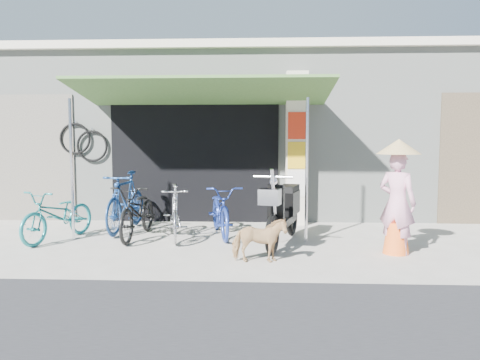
{
  "coord_description": "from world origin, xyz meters",
  "views": [
    {
      "loc": [
        0.17,
        -6.88,
        1.69
      ],
      "look_at": [
        -0.2,
        1.0,
        1.0
      ],
      "focal_mm": 35.0,
      "sensor_mm": 36.0,
      "label": 1
    }
  ],
  "objects_px": {
    "bike_navy": "(221,210)",
    "nun": "(397,197)",
    "bike_blue": "(126,201)",
    "moped": "(284,211)",
    "bike_black": "(138,211)",
    "bike_silver": "(175,212)",
    "street_dog": "(259,240)",
    "bike_teal": "(59,215)"
  },
  "relations": [
    {
      "from": "bike_navy",
      "to": "nun",
      "type": "xyz_separation_m",
      "value": [
        2.7,
        -1.17,
        0.39
      ]
    },
    {
      "from": "bike_blue",
      "to": "bike_navy",
      "type": "xyz_separation_m",
      "value": [
        1.78,
        -0.34,
        -0.1
      ]
    },
    {
      "from": "moped",
      "to": "nun",
      "type": "distance_m",
      "value": 1.76
    },
    {
      "from": "bike_black",
      "to": "moped",
      "type": "distance_m",
      "value": 2.49
    },
    {
      "from": "bike_silver",
      "to": "bike_black",
      "type": "bearing_deg",
      "value": 163.72
    },
    {
      "from": "bike_black",
      "to": "bike_navy",
      "type": "xyz_separation_m",
      "value": [
        1.4,
        0.24,
        -0.01
      ]
    },
    {
      "from": "bike_blue",
      "to": "bike_black",
      "type": "bearing_deg",
      "value": -51.53
    },
    {
      "from": "bike_black",
      "to": "bike_silver",
      "type": "xyz_separation_m",
      "value": [
        0.65,
        -0.08,
        -0.0
      ]
    },
    {
      "from": "bike_silver",
      "to": "street_dog",
      "type": "bearing_deg",
      "value": -55.35
    },
    {
      "from": "bike_black",
      "to": "nun",
      "type": "relative_size",
      "value": 1.03
    },
    {
      "from": "bike_navy",
      "to": "moped",
      "type": "relative_size",
      "value": 0.85
    },
    {
      "from": "bike_teal",
      "to": "bike_blue",
      "type": "height_order",
      "value": "bike_blue"
    },
    {
      "from": "street_dog",
      "to": "nun",
      "type": "bearing_deg",
      "value": -76.26
    },
    {
      "from": "bike_teal",
      "to": "moped",
      "type": "relative_size",
      "value": 0.81
    },
    {
      "from": "bike_black",
      "to": "street_dog",
      "type": "height_order",
      "value": "bike_black"
    },
    {
      "from": "bike_black",
      "to": "moped",
      "type": "xyz_separation_m",
      "value": [
        2.47,
        -0.33,
        0.07
      ]
    },
    {
      "from": "bike_black",
      "to": "bike_blue",
      "type": "bearing_deg",
      "value": 125.86
    },
    {
      "from": "bike_teal",
      "to": "bike_black",
      "type": "relative_size",
      "value": 0.93
    },
    {
      "from": "bike_blue",
      "to": "bike_navy",
      "type": "distance_m",
      "value": 1.82
    },
    {
      "from": "bike_black",
      "to": "street_dog",
      "type": "bearing_deg",
      "value": -33.95
    },
    {
      "from": "bike_blue",
      "to": "bike_navy",
      "type": "bearing_deg",
      "value": -5.86
    },
    {
      "from": "street_dog",
      "to": "nun",
      "type": "xyz_separation_m",
      "value": [
        2.02,
        0.61,
        0.53
      ]
    },
    {
      "from": "bike_teal",
      "to": "bike_blue",
      "type": "bearing_deg",
      "value": 61.95
    },
    {
      "from": "bike_teal",
      "to": "moped",
      "type": "bearing_deg",
      "value": 17.23
    },
    {
      "from": "bike_blue",
      "to": "nun",
      "type": "height_order",
      "value": "nun"
    },
    {
      "from": "bike_blue",
      "to": "street_dog",
      "type": "height_order",
      "value": "bike_blue"
    },
    {
      "from": "bike_teal",
      "to": "bike_blue",
      "type": "distance_m",
      "value": 1.23
    },
    {
      "from": "bike_teal",
      "to": "bike_silver",
      "type": "xyz_separation_m",
      "value": [
        1.93,
        0.19,
        0.03
      ]
    },
    {
      "from": "bike_teal",
      "to": "nun",
      "type": "relative_size",
      "value": 0.97
    },
    {
      "from": "bike_black",
      "to": "street_dog",
      "type": "relative_size",
      "value": 2.37
    },
    {
      "from": "bike_navy",
      "to": "bike_black",
      "type": "bearing_deg",
      "value": 176.62
    },
    {
      "from": "bike_blue",
      "to": "moped",
      "type": "height_order",
      "value": "moped"
    },
    {
      "from": "nun",
      "to": "bike_navy",
      "type": "bearing_deg",
      "value": 15.02
    },
    {
      "from": "bike_blue",
      "to": "street_dog",
      "type": "distance_m",
      "value": 3.25
    },
    {
      "from": "bike_silver",
      "to": "street_dog",
      "type": "height_order",
      "value": "bike_silver"
    },
    {
      "from": "street_dog",
      "to": "nun",
      "type": "relative_size",
      "value": 0.44
    },
    {
      "from": "bike_silver",
      "to": "bike_navy",
      "type": "bearing_deg",
      "value": 13.18
    },
    {
      "from": "bike_teal",
      "to": "bike_black",
      "type": "bearing_deg",
      "value": 30.04
    },
    {
      "from": "bike_blue",
      "to": "nun",
      "type": "xyz_separation_m",
      "value": [
        4.49,
        -1.51,
        0.29
      ]
    },
    {
      "from": "bike_silver",
      "to": "street_dog",
      "type": "distance_m",
      "value": 2.04
    },
    {
      "from": "bike_teal",
      "to": "nun",
      "type": "xyz_separation_m",
      "value": [
        5.38,
        -0.66,
        0.41
      ]
    },
    {
      "from": "bike_black",
      "to": "street_dog",
      "type": "distance_m",
      "value": 2.59
    }
  ]
}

